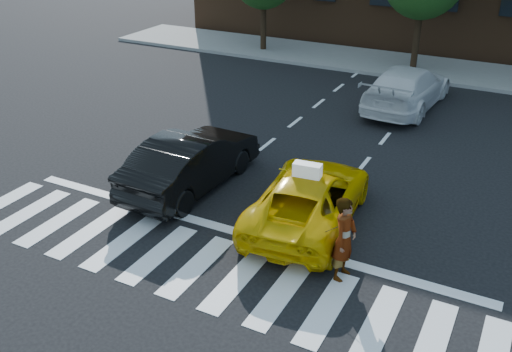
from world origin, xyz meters
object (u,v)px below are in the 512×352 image
at_px(black_sedan, 191,161).
at_px(woman, 344,239).
at_px(taxi, 309,198).
at_px(dog, 278,255).
at_px(white_suv, 407,87).

bearing_deg(black_sedan, woman, 160.03).
distance_m(black_sedan, woman, 5.38).
bearing_deg(black_sedan, taxi, 177.62).
xyz_separation_m(taxi, black_sedan, (-3.52, 0.25, 0.11)).
height_order(woman, dog, woman).
bearing_deg(woman, white_suv, 12.59).
relative_size(black_sedan, dog, 9.23).
bearing_deg(dog, black_sedan, 143.98).
xyz_separation_m(woman, dog, (-1.41, -0.13, -0.76)).
xyz_separation_m(black_sedan, woman, (5.00, -1.98, 0.16)).
xyz_separation_m(taxi, woman, (1.48, -1.73, 0.26)).
relative_size(white_suv, dog, 10.49).
height_order(black_sedan, woman, woman).
xyz_separation_m(black_sedan, dog, (3.59, -2.11, -0.60)).
distance_m(white_suv, dog, 11.14).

